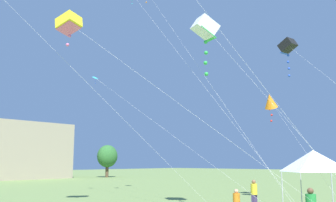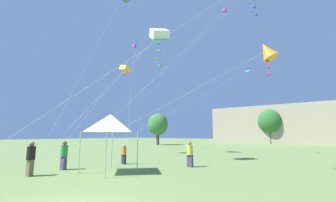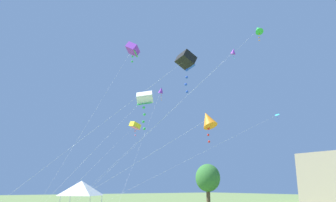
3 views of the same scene
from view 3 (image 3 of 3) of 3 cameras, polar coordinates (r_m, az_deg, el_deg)
name	(u,v)px [view 3 (image 3 of 3)]	position (r m, az deg, el deg)	size (l,w,h in m)	color
tree_far_right	(208,178)	(58.67, 6.94, -13.17)	(4.51, 4.06, 6.81)	brown
festival_tent	(81,188)	(26.06, -14.86, -14.46)	(2.60, 2.60, 3.41)	#B7B7BC
kite_yellow_box_0	(135,126)	(38.01, -5.78, -4.30)	(6.25, 12.14, 10.31)	silver
kite_purple_diamond_1	(233,52)	(35.67, 11.21, 8.37)	(5.07, 16.49, 17.23)	silver
kite_purple_box_2	(133,49)	(40.40, -6.18, 8.93)	(6.92, 12.55, 19.97)	silver
kite_green_diamond_3	(258,30)	(35.55, 15.41, 11.86)	(8.70, 17.90, 19.19)	silver
kite_white_box_4	(145,98)	(30.31, -4.07, 0.45)	(2.54, 10.42, 11.73)	silver
kite_purple_diamond_5	(161,90)	(47.73, -1.22, 1.85)	(12.17, 12.82, 17.19)	silver
kite_black_box_6	(186,61)	(22.86, 3.10, 7.03)	(8.59, 12.46, 12.08)	silver
kite_orange_diamond_7	(208,120)	(22.63, 6.95, -3.22)	(11.30, 9.22, 8.20)	silver
kite_cyan_delta_8	(269,119)	(36.70, 17.18, -2.98)	(5.78, 21.21, 10.71)	silver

